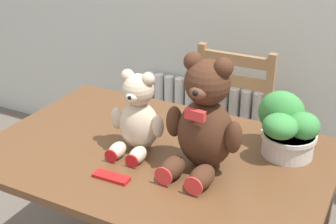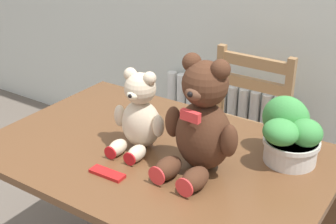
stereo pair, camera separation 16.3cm
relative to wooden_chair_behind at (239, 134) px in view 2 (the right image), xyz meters
The scene contains 7 objects.
radiator 0.46m from the wooden_chair_behind, 126.37° to the left, with size 0.87×0.10×0.57m.
dining_table 0.82m from the wooden_chair_behind, 87.64° to the right, with size 1.26×0.84×0.76m.
wooden_chair_behind is the anchor object (origin of this frame).
teddy_bear_left 0.92m from the wooden_chair_behind, 92.53° to the right, with size 0.21×0.22×0.31m.
teddy_bear_right 0.97m from the wooden_chair_behind, 74.46° to the right, with size 0.28×0.29×0.41m.
potted_plant 0.84m from the wooden_chair_behind, 52.42° to the right, with size 0.24×0.23×0.22m.
chocolate_bar 1.07m from the wooden_chair_behind, 90.76° to the right, with size 0.13×0.04×0.01m, color red.
Camera 2 is at (0.87, -0.81, 1.63)m, focal length 50.00 mm.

